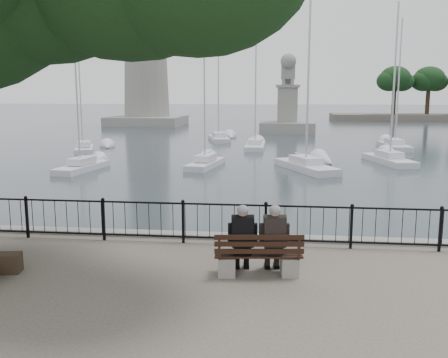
# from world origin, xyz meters

# --- Properties ---
(harbor) EXTENTS (260.00, 260.00, 1.20)m
(harbor) POSITION_xyz_m (0.00, 3.00, -0.50)
(harbor) COLOR gray
(harbor) RESTS_ON ground
(railing) EXTENTS (22.06, 0.06, 1.00)m
(railing) POSITION_xyz_m (0.00, 2.50, 0.56)
(railing) COLOR black
(railing) RESTS_ON ground
(bench) EXTENTS (1.79, 0.71, 0.92)m
(bench) POSITION_xyz_m (0.92, 0.47, 0.32)
(bench) COLOR gray
(bench) RESTS_ON ground
(person_left) EXTENTS (0.45, 0.75, 1.46)m
(person_left) POSITION_xyz_m (0.60, 0.53, 0.67)
(person_left) COLOR black
(person_left) RESTS_ON ground
(person_right) EXTENTS (0.45, 0.75, 1.46)m
(person_right) POSITION_xyz_m (1.22, 0.60, 0.67)
(person_right) COLOR black
(person_right) RESTS_ON ground
(lighthouse) EXTENTS (10.25, 10.25, 31.29)m
(lighthouse) POSITION_xyz_m (-18.00, 62.00, 12.21)
(lighthouse) COLOR gray
(lighthouse) RESTS_ON ground
(lion_monument) EXTENTS (6.23, 6.23, 9.14)m
(lion_monument) POSITION_xyz_m (2.00, 49.93, 1.31)
(lion_monument) COLOR gray
(lion_monument) RESTS_ON ground
(sailboat_a) EXTENTS (1.93, 4.93, 8.86)m
(sailboat_a) POSITION_xyz_m (-10.58, 19.53, -0.71)
(sailboat_a) COLOR silver
(sailboat_a) RESTS_ON ground
(sailboat_b) EXTENTS (2.03, 4.87, 10.11)m
(sailboat_b) POSITION_xyz_m (-3.39, 21.81, -0.68)
(sailboat_b) COLOR silver
(sailboat_b) RESTS_ON ground
(sailboat_c) EXTENTS (3.88, 5.89, 10.71)m
(sailboat_c) POSITION_xyz_m (2.84, 21.19, -0.69)
(sailboat_c) COLOR silver
(sailboat_c) RESTS_ON ground
(sailboat_d) EXTENTS (2.78, 5.63, 10.47)m
(sailboat_d) POSITION_xyz_m (8.49, 24.86, -0.69)
(sailboat_d) COLOR silver
(sailboat_d) RESTS_ON ground
(sailboat_e) EXTENTS (2.90, 4.95, 11.50)m
(sailboat_e) POSITION_xyz_m (-14.38, 29.27, -0.64)
(sailboat_e) COLOR silver
(sailboat_e) RESTS_ON ground
(sailboat_f) EXTENTS (1.52, 5.40, 11.63)m
(sailboat_f) POSITION_xyz_m (-0.81, 32.67, -0.66)
(sailboat_f) COLOR silver
(sailboat_f) RESTS_ON ground
(sailboat_g) EXTENTS (1.88, 5.70, 10.74)m
(sailboat_g) POSITION_xyz_m (10.80, 34.00, -0.69)
(sailboat_g) COLOR silver
(sailboat_g) RESTS_ON ground
(sailboat_h) EXTENTS (2.90, 5.82, 12.40)m
(sailboat_h) POSITION_xyz_m (-4.72, 39.37, -0.65)
(sailboat_h) COLOR silver
(sailboat_h) RESTS_ON ground
(far_shore) EXTENTS (30.00, 8.60, 9.18)m
(far_shore) POSITION_xyz_m (25.54, 79.46, 3.00)
(far_shore) COLOR brown
(far_shore) RESTS_ON ground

